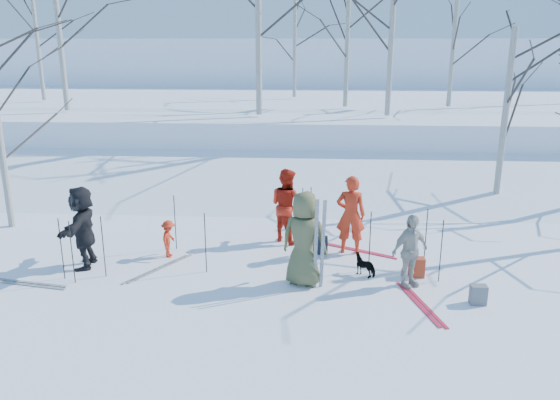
# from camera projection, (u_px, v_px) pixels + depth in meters

# --- Properties ---
(ground) EXTENTS (120.00, 120.00, 0.00)m
(ground) POSITION_uv_depth(u_px,v_px,m) (275.00, 279.00, 11.47)
(ground) COLOR white
(ground) RESTS_ON ground
(snow_ramp) EXTENTS (70.00, 9.49, 4.12)m
(snow_ramp) POSITION_uv_depth(u_px,v_px,m) (290.00, 187.00, 18.14)
(snow_ramp) COLOR white
(snow_ramp) RESTS_ON ground
(snow_plateau) EXTENTS (70.00, 18.00, 2.20)m
(snow_plateau) POSITION_uv_depth(u_px,v_px,m) (299.00, 120.00, 27.49)
(snow_plateau) COLOR white
(snow_plateau) RESTS_ON ground
(far_hill) EXTENTS (90.00, 30.00, 6.00)m
(far_hill) POSITION_uv_depth(u_px,v_px,m) (307.00, 76.00, 47.34)
(far_hill) COLOR white
(far_hill) RESTS_ON ground
(skier_olive_center) EXTENTS (1.10, 0.88, 1.97)m
(skier_olive_center) POSITION_uv_depth(u_px,v_px,m) (304.00, 239.00, 10.99)
(skier_olive_center) COLOR #4D5030
(skier_olive_center) RESTS_ON ground
(skier_red_north) EXTENTS (0.72, 0.50, 1.87)m
(skier_red_north) POSITION_uv_depth(u_px,v_px,m) (351.00, 215.00, 12.67)
(skier_red_north) COLOR red
(skier_red_north) RESTS_ON ground
(skier_redor_behind) EXTENTS (1.14, 1.12, 1.85)m
(skier_redor_behind) POSITION_uv_depth(u_px,v_px,m) (286.00, 205.00, 13.46)
(skier_redor_behind) COLOR #B71E0E
(skier_redor_behind) RESTS_ON ground
(skier_red_seated) EXTENTS (0.36, 0.58, 0.87)m
(skier_red_seated) POSITION_uv_depth(u_px,v_px,m) (169.00, 239.00, 12.57)
(skier_red_seated) COLOR red
(skier_red_seated) RESTS_ON ground
(skier_cream_east) EXTENTS (0.95, 0.80, 1.52)m
(skier_cream_east) POSITION_uv_depth(u_px,v_px,m) (410.00, 251.00, 10.95)
(skier_cream_east) COLOR beige
(skier_cream_east) RESTS_ON ground
(skier_grey_west) EXTENTS (0.69, 1.74, 1.83)m
(skier_grey_west) POSITION_uv_depth(u_px,v_px,m) (83.00, 227.00, 11.90)
(skier_grey_west) COLOR black
(skier_grey_west) RESTS_ON ground
(dog) EXTENTS (0.59, 0.53, 0.46)m
(dog) POSITION_uv_depth(u_px,v_px,m) (366.00, 265.00, 11.60)
(dog) COLOR black
(dog) RESTS_ON ground
(upright_ski_left) EXTENTS (0.10, 0.17, 1.90)m
(upright_ski_left) POSITION_uv_depth(u_px,v_px,m) (316.00, 244.00, 10.78)
(upright_ski_left) COLOR silver
(upright_ski_left) RESTS_ON ground
(upright_ski_right) EXTENTS (0.12, 0.23, 1.89)m
(upright_ski_right) POSITION_uv_depth(u_px,v_px,m) (323.00, 245.00, 10.76)
(upright_ski_right) COLOR silver
(upright_ski_right) RESTS_ON ground
(ski_pair_a) EXTENTS (0.86, 1.97, 0.02)m
(ski_pair_a) POSITION_uv_depth(u_px,v_px,m) (25.00, 283.00, 11.25)
(ski_pair_a) COLOR silver
(ski_pair_a) RESTS_ON ground
(ski_pair_b) EXTENTS (1.86, 2.07, 0.02)m
(ski_pair_b) POSITION_uv_depth(u_px,v_px,m) (159.00, 269.00, 11.98)
(ski_pair_b) COLOR silver
(ski_pair_b) RESTS_ON ground
(ski_pair_c) EXTENTS (1.12, 2.00, 0.02)m
(ski_pair_c) POSITION_uv_depth(u_px,v_px,m) (420.00, 304.00, 10.37)
(ski_pair_c) COLOR red
(ski_pair_c) RESTS_ON ground
(ski_pair_d) EXTENTS (1.76, 2.06, 0.02)m
(ski_pair_d) POSITION_uv_depth(u_px,v_px,m) (357.00, 250.00, 13.04)
(ski_pair_d) COLOR red
(ski_pair_d) RESTS_ON ground
(ski_pole_a) EXTENTS (0.02, 0.02, 1.34)m
(ski_pole_a) POSITION_uv_depth(u_px,v_px,m) (72.00, 252.00, 11.13)
(ski_pole_a) COLOR black
(ski_pole_a) RESTS_ON ground
(ski_pole_b) EXTENTS (0.02, 0.02, 1.34)m
(ski_pole_b) POSITION_uv_depth(u_px,v_px,m) (175.00, 223.00, 12.96)
(ski_pole_b) COLOR black
(ski_pole_b) RESTS_ON ground
(ski_pole_c) EXTENTS (0.02, 0.02, 1.34)m
(ski_pole_c) POSITION_uv_depth(u_px,v_px,m) (441.00, 251.00, 11.19)
(ski_pole_c) COLOR black
(ski_pole_c) RESTS_ON ground
(ski_pole_d) EXTENTS (0.02, 0.02, 1.34)m
(ski_pole_d) POSITION_uv_depth(u_px,v_px,m) (311.00, 213.00, 13.71)
(ski_pole_d) COLOR black
(ski_pole_d) RESTS_ON ground
(ski_pole_e) EXTENTS (0.02, 0.02, 1.34)m
(ski_pole_e) POSITION_uv_depth(u_px,v_px,m) (426.00, 238.00, 11.94)
(ski_pole_e) COLOR black
(ski_pole_e) RESTS_ON ground
(ski_pole_f) EXTENTS (0.02, 0.02, 1.34)m
(ski_pole_f) POSITION_uv_depth(u_px,v_px,m) (370.00, 241.00, 11.73)
(ski_pole_f) COLOR black
(ski_pole_f) RESTS_ON ground
(ski_pole_g) EXTENTS (0.02, 0.02, 1.34)m
(ski_pole_g) POSITION_uv_depth(u_px,v_px,m) (103.00, 247.00, 11.43)
(ski_pole_g) COLOR black
(ski_pole_g) RESTS_ON ground
(ski_pole_h) EXTENTS (0.02, 0.02, 1.34)m
(ski_pole_h) POSITION_uv_depth(u_px,v_px,m) (303.00, 214.00, 13.61)
(ski_pole_h) COLOR black
(ski_pole_h) RESTS_ON ground
(ski_pole_i) EXTENTS (0.02, 0.02, 1.34)m
(ski_pole_i) POSITION_uv_depth(u_px,v_px,m) (61.00, 249.00, 11.31)
(ski_pole_i) COLOR black
(ski_pole_i) RESTS_ON ground
(ski_pole_j) EXTENTS (0.02, 0.02, 1.34)m
(ski_pole_j) POSITION_uv_depth(u_px,v_px,m) (205.00, 243.00, 11.65)
(ski_pole_j) COLOR black
(ski_pole_j) RESTS_ON ground
(backpack_red) EXTENTS (0.32, 0.22, 0.42)m
(backpack_red) POSITION_uv_depth(u_px,v_px,m) (417.00, 267.00, 11.55)
(backpack_red) COLOR #AD341A
(backpack_red) RESTS_ON ground
(backpack_grey) EXTENTS (0.30, 0.20, 0.38)m
(backpack_grey) POSITION_uv_depth(u_px,v_px,m) (478.00, 295.00, 10.34)
(backpack_grey) COLOR slate
(backpack_grey) RESTS_ON ground
(backpack_dark) EXTENTS (0.34, 0.24, 0.40)m
(backpack_dark) POSITION_uv_depth(u_px,v_px,m) (320.00, 245.00, 12.84)
(backpack_dark) COLOR black
(backpack_dark) RESTS_ON ground
(birch_plateau_a) EXTENTS (3.96, 3.96, 4.80)m
(birch_plateau_a) POSITION_uv_depth(u_px,v_px,m) (453.00, 47.00, 22.22)
(birch_plateau_a) COLOR silver
(birch_plateau_a) RESTS_ON snow_plateau
(birch_plateau_b) EXTENTS (5.39, 5.39, 6.84)m
(birch_plateau_b) POSITION_uv_depth(u_px,v_px,m) (58.00, 19.00, 20.70)
(birch_plateau_b) COLOR silver
(birch_plateau_b) RESTS_ON snow_plateau
(birch_plateau_c) EXTENTS (4.53, 4.53, 5.62)m
(birch_plateau_c) POSITION_uv_depth(u_px,v_px,m) (347.00, 37.00, 22.08)
(birch_plateau_c) COLOR silver
(birch_plateau_c) RESTS_ON snow_plateau
(birch_plateau_d) EXTENTS (6.11, 6.11, 7.86)m
(birch_plateau_d) POSITION_uv_depth(u_px,v_px,m) (258.00, 3.00, 19.29)
(birch_plateau_d) COLOR silver
(birch_plateau_d) RESTS_ON snow_plateau
(birch_plateau_e) EXTENTS (5.06, 5.06, 6.38)m
(birch_plateau_e) POSITION_uv_depth(u_px,v_px,m) (392.00, 25.00, 19.20)
(birch_plateau_e) COLOR silver
(birch_plateau_e) RESTS_ON snow_plateau
(birch_plateau_f) EXTENTS (4.12, 4.12, 5.03)m
(birch_plateau_f) POSITION_uv_depth(u_px,v_px,m) (38.00, 44.00, 24.79)
(birch_plateau_f) COLOR silver
(birch_plateau_f) RESTS_ON snow_plateau
(birch_plateau_h) EXTENTS (3.93, 3.93, 4.75)m
(birch_plateau_h) POSITION_uv_depth(u_px,v_px,m) (295.00, 47.00, 26.16)
(birch_plateau_h) COLOR silver
(birch_plateau_h) RESTS_ON snow_plateau
(birch_edge_e) EXTENTS (4.26, 4.26, 5.22)m
(birch_edge_e) POSITION_uv_depth(u_px,v_px,m) (505.00, 121.00, 15.74)
(birch_edge_e) COLOR silver
(birch_edge_e) RESTS_ON ground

